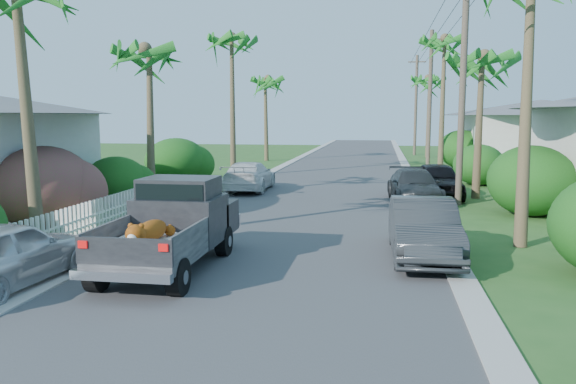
% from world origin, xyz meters
% --- Properties ---
extents(ground, '(120.00, 120.00, 0.00)m').
position_xyz_m(ground, '(0.00, 0.00, 0.00)').
color(ground, '#28521F').
rests_on(ground, ground).
extents(road, '(8.00, 100.00, 0.02)m').
position_xyz_m(road, '(0.00, 25.00, 0.01)').
color(road, '#38383A').
rests_on(road, ground).
extents(curb_left, '(0.60, 100.00, 0.06)m').
position_xyz_m(curb_left, '(-4.30, 25.00, 0.03)').
color(curb_left, '#A5A39E').
rests_on(curb_left, ground).
extents(curb_right, '(0.60, 100.00, 0.06)m').
position_xyz_m(curb_right, '(4.30, 25.00, 0.03)').
color(curb_right, '#A5A39E').
rests_on(curb_right, ground).
extents(pickup_truck, '(1.98, 5.12, 2.06)m').
position_xyz_m(pickup_truck, '(-2.19, 2.51, 1.01)').
color(pickup_truck, black).
rests_on(pickup_truck, ground).
extents(parked_car_rn, '(1.66, 4.44, 1.45)m').
position_xyz_m(parked_car_rn, '(3.60, 4.11, 0.72)').
color(parked_car_rn, '#2D3032').
rests_on(parked_car_rn, ground).
extents(parked_car_rm, '(2.27, 4.75, 1.33)m').
position_xyz_m(parked_car_rm, '(3.90, 13.33, 0.67)').
color(parked_car_rm, '#272A2C').
rests_on(parked_car_rm, ground).
extents(parked_car_rf, '(2.09, 4.49, 1.49)m').
position_xyz_m(parked_car_rf, '(5.00, 15.12, 0.74)').
color(parked_car_rf, black).
rests_on(parked_car_rf, ground).
extents(parked_car_ln, '(1.98, 4.25, 1.41)m').
position_xyz_m(parked_car_ln, '(-5.00, 0.22, 0.70)').
color(parked_car_ln, silver).
rests_on(parked_car_ln, ground).
extents(parked_car_lf, '(2.04, 4.78, 1.37)m').
position_xyz_m(parked_car_lf, '(-3.60, 15.91, 0.69)').
color(parked_car_lf, silver).
rests_on(parked_car_lf, ground).
extents(palm_l_b, '(4.40, 4.40, 7.40)m').
position_xyz_m(palm_l_b, '(-6.80, 12.00, 6.15)').
color(palm_l_b, brown).
rests_on(palm_l_b, ground).
extents(palm_l_c, '(4.40, 4.40, 9.20)m').
position_xyz_m(palm_l_c, '(-6.00, 22.00, 7.91)').
color(palm_l_c, brown).
rests_on(palm_l_c, ground).
extents(palm_l_d, '(4.40, 4.40, 7.70)m').
position_xyz_m(palm_l_d, '(-6.50, 34.00, 6.44)').
color(palm_l_d, brown).
rests_on(palm_l_d, ground).
extents(palm_r_b, '(4.40, 4.40, 7.20)m').
position_xyz_m(palm_r_b, '(6.60, 15.00, 5.95)').
color(palm_r_b, brown).
rests_on(palm_r_b, ground).
extents(palm_r_c, '(4.40, 4.40, 9.40)m').
position_xyz_m(palm_r_c, '(6.20, 26.00, 8.11)').
color(palm_r_c, brown).
rests_on(palm_r_c, ground).
extents(palm_r_d, '(4.40, 4.40, 8.00)m').
position_xyz_m(palm_r_d, '(6.50, 40.00, 6.74)').
color(palm_r_d, brown).
rests_on(palm_r_d, ground).
extents(shrub_l_b, '(3.00, 3.30, 2.60)m').
position_xyz_m(shrub_l_b, '(-7.80, 6.00, 1.30)').
color(shrub_l_b, '#A71749').
rests_on(shrub_l_b, ground).
extents(shrub_l_c, '(2.40, 2.64, 2.00)m').
position_xyz_m(shrub_l_c, '(-7.40, 10.00, 1.00)').
color(shrub_l_c, '#154413').
rests_on(shrub_l_c, ground).
extents(shrub_l_d, '(3.20, 3.52, 2.40)m').
position_xyz_m(shrub_l_d, '(-8.00, 18.00, 1.20)').
color(shrub_l_d, '#154413').
rests_on(shrub_l_d, ground).
extents(shrub_r_b, '(3.00, 3.30, 2.50)m').
position_xyz_m(shrub_r_b, '(7.80, 11.00, 1.25)').
color(shrub_r_b, '#154413').
rests_on(shrub_r_b, ground).
extents(shrub_r_c, '(2.60, 2.86, 2.10)m').
position_xyz_m(shrub_r_c, '(7.50, 20.00, 1.05)').
color(shrub_r_c, '#154413').
rests_on(shrub_r_c, ground).
extents(shrub_r_d, '(3.20, 3.52, 2.60)m').
position_xyz_m(shrub_r_d, '(8.00, 30.00, 1.30)').
color(shrub_r_d, '#154413').
rests_on(shrub_r_d, ground).
extents(picket_fence, '(0.10, 11.00, 1.00)m').
position_xyz_m(picket_fence, '(-6.00, 5.50, 0.50)').
color(picket_fence, white).
rests_on(picket_fence, ground).
extents(house_right_far, '(9.00, 8.00, 4.60)m').
position_xyz_m(house_right_far, '(13.00, 30.00, 2.12)').
color(house_right_far, silver).
rests_on(house_right_far, ground).
extents(utility_pole_b, '(1.60, 0.26, 9.00)m').
position_xyz_m(utility_pole_b, '(5.60, 13.00, 4.60)').
color(utility_pole_b, brown).
rests_on(utility_pole_b, ground).
extents(utility_pole_c, '(1.60, 0.26, 9.00)m').
position_xyz_m(utility_pole_c, '(5.60, 28.00, 4.60)').
color(utility_pole_c, brown).
rests_on(utility_pole_c, ground).
extents(utility_pole_d, '(1.60, 0.26, 9.00)m').
position_xyz_m(utility_pole_d, '(5.60, 43.00, 4.60)').
color(utility_pole_d, brown).
rests_on(utility_pole_d, ground).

